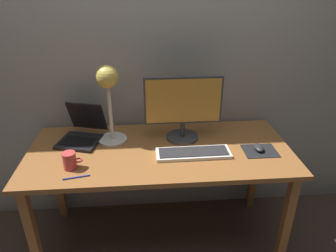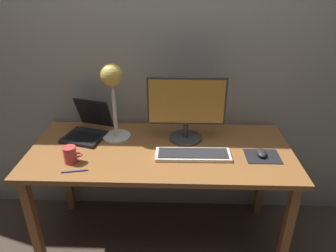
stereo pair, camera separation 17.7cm
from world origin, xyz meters
name	(u,v)px [view 1 (the left image)]	position (x,y,z in m)	size (l,w,h in m)	color
ground_plane	(161,237)	(0.00, 0.00, 0.00)	(4.80, 4.80, 0.00)	#47382D
back_wall	(155,43)	(0.00, 0.40, 1.30)	(4.80, 0.06, 2.60)	#9E998E
desk	(160,160)	(0.00, 0.00, 0.66)	(1.60, 0.70, 0.74)	#935B2D
monitor	(183,105)	(0.15, 0.13, 0.97)	(0.48, 0.21, 0.42)	#38383A
keyboard_main	(193,153)	(0.19, -0.08, 0.75)	(0.44, 0.15, 0.03)	silver
laptop	(83,129)	(-0.48, 0.18, 0.80)	(0.32, 0.35, 0.23)	black
desk_lamp	(108,90)	(-0.30, 0.13, 1.08)	(0.18, 0.18, 0.49)	beige
mousepad	(260,151)	(0.60, -0.08, 0.74)	(0.20, 0.16, 0.00)	black
mouse	(259,147)	(0.60, -0.06, 0.76)	(0.06, 0.10, 0.03)	#28282B
coffee_mug	(70,161)	(-0.50, -0.17, 0.79)	(0.11, 0.07, 0.10)	#CC3F3F
pen	(76,177)	(-0.45, -0.26, 0.74)	(0.01, 0.01, 0.14)	#2633A5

